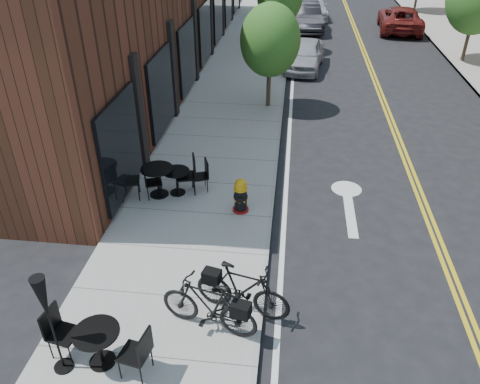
{
  "coord_description": "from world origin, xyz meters",
  "views": [
    {
      "loc": [
        0.29,
        -8.21,
        6.99
      ],
      "look_at": [
        -0.8,
        1.21,
        1.0
      ],
      "focal_mm": 35.0,
      "sensor_mm": 36.0,
      "label": 1
    }
  ],
  "objects_px": {
    "bistro_set_c": "(158,177)",
    "parked_car_c": "(312,7)",
    "bicycle_left": "(209,306)",
    "bistro_set_a": "(98,342)",
    "fire_hydrant": "(241,196)",
    "parked_car_far": "(400,19)",
    "bicycle_right": "(242,290)",
    "bistro_set_b": "(177,179)",
    "parked_car_b": "(305,16)",
    "patio_umbrella": "(45,306)",
    "parked_car_a": "(305,55)"
  },
  "relations": [
    {
      "from": "bicycle_right",
      "to": "parked_car_a",
      "type": "xyz_separation_m",
      "value": [
        1.21,
        15.91,
        -0.01
      ]
    },
    {
      "from": "bicycle_left",
      "to": "bicycle_right",
      "type": "height_order",
      "value": "bicycle_left"
    },
    {
      "from": "bistro_set_c",
      "to": "parked_car_far",
      "type": "bearing_deg",
      "value": 47.96
    },
    {
      "from": "bistro_set_c",
      "to": "parked_car_b",
      "type": "height_order",
      "value": "parked_car_b"
    },
    {
      "from": "bistro_set_c",
      "to": "parked_car_b",
      "type": "bearing_deg",
      "value": 62.44
    },
    {
      "from": "bicycle_left",
      "to": "parked_car_a",
      "type": "distance_m",
      "value": 16.48
    },
    {
      "from": "bicycle_right",
      "to": "parked_car_far",
      "type": "relative_size",
      "value": 0.37
    },
    {
      "from": "bicycle_right",
      "to": "parked_car_c",
      "type": "distance_m",
      "value": 27.45
    },
    {
      "from": "parked_car_far",
      "to": "parked_car_a",
      "type": "bearing_deg",
      "value": 59.57
    },
    {
      "from": "parked_car_b",
      "to": "parked_car_far",
      "type": "bearing_deg",
      "value": -4.31
    },
    {
      "from": "fire_hydrant",
      "to": "parked_car_far",
      "type": "bearing_deg",
      "value": 72.94
    },
    {
      "from": "bicycle_left",
      "to": "bistro_set_a",
      "type": "xyz_separation_m",
      "value": [
        -1.72,
        -0.98,
        -0.08
      ]
    },
    {
      "from": "bistro_set_c",
      "to": "parked_car_c",
      "type": "distance_m",
      "value": 23.86
    },
    {
      "from": "fire_hydrant",
      "to": "parked_car_c",
      "type": "xyz_separation_m",
      "value": [
        2.13,
        23.94,
        0.12
      ]
    },
    {
      "from": "parked_car_a",
      "to": "parked_car_far",
      "type": "distance_m",
      "value": 10.05
    },
    {
      "from": "patio_umbrella",
      "to": "parked_car_far",
      "type": "relative_size",
      "value": 0.4
    },
    {
      "from": "bistro_set_b",
      "to": "parked_car_b",
      "type": "xyz_separation_m",
      "value": [
        3.45,
        19.68,
        0.24
      ]
    },
    {
      "from": "patio_umbrella",
      "to": "parked_car_c",
      "type": "height_order",
      "value": "patio_umbrella"
    },
    {
      "from": "bicycle_left",
      "to": "bistro_set_b",
      "type": "bearing_deg",
      "value": -145.43
    },
    {
      "from": "bistro_set_a",
      "to": "parked_car_far",
      "type": "distance_m",
      "value": 27.21
    },
    {
      "from": "bicycle_right",
      "to": "bistro_set_a",
      "type": "height_order",
      "value": "bicycle_right"
    },
    {
      "from": "fire_hydrant",
      "to": "parked_car_a",
      "type": "xyz_separation_m",
      "value": [
        1.64,
        12.45,
        0.11
      ]
    },
    {
      "from": "bistro_set_b",
      "to": "bistro_set_c",
      "type": "relative_size",
      "value": 0.83
    },
    {
      "from": "bistro_set_c",
      "to": "bistro_set_a",
      "type": "bearing_deg",
      "value": -101.89
    },
    {
      "from": "parked_car_far",
      "to": "bicycle_left",
      "type": "bearing_deg",
      "value": 77.59
    },
    {
      "from": "bicycle_right",
      "to": "bistro_set_a",
      "type": "bearing_deg",
      "value": 136.13
    },
    {
      "from": "bicycle_left",
      "to": "parked_car_far",
      "type": "height_order",
      "value": "parked_car_far"
    },
    {
      "from": "parked_car_c",
      "to": "bicycle_left",
      "type": "bearing_deg",
      "value": -98.52
    },
    {
      "from": "parked_car_a",
      "to": "parked_car_c",
      "type": "height_order",
      "value": "parked_car_c"
    },
    {
      "from": "parked_car_c",
      "to": "parked_car_far",
      "type": "height_order",
      "value": "parked_car_far"
    },
    {
      "from": "bistro_set_c",
      "to": "parked_car_far",
      "type": "relative_size",
      "value": 0.4
    },
    {
      "from": "bicycle_right",
      "to": "parked_car_c",
      "type": "height_order",
      "value": "parked_car_c"
    },
    {
      "from": "fire_hydrant",
      "to": "bistro_set_c",
      "type": "height_order",
      "value": "bistro_set_c"
    },
    {
      "from": "fire_hydrant",
      "to": "parked_car_far",
      "type": "height_order",
      "value": "parked_car_far"
    },
    {
      "from": "bistro_set_c",
      "to": "patio_umbrella",
      "type": "xyz_separation_m",
      "value": [
        -0.2,
        -5.59,
        0.93
      ]
    },
    {
      "from": "patio_umbrella",
      "to": "parked_car_c",
      "type": "xyz_separation_m",
      "value": [
        4.62,
        29.03,
        -0.91
      ]
    },
    {
      "from": "bistro_set_b",
      "to": "parked_car_a",
      "type": "bearing_deg",
      "value": 52.95
    },
    {
      "from": "parked_car_c",
      "to": "bistro_set_a",
      "type": "bearing_deg",
      "value": -101.75
    },
    {
      "from": "bicycle_right",
      "to": "parked_car_b",
      "type": "xyz_separation_m",
      "value": [
        1.21,
        23.78,
        0.12
      ]
    },
    {
      "from": "fire_hydrant",
      "to": "bistro_set_a",
      "type": "distance_m",
      "value": 5.25
    },
    {
      "from": "bicycle_right",
      "to": "patio_umbrella",
      "type": "xyz_separation_m",
      "value": [
        -2.92,
        -1.63,
        0.9
      ]
    },
    {
      "from": "fire_hydrant",
      "to": "bistro_set_b",
      "type": "bearing_deg",
      "value": 163.19
    },
    {
      "from": "parked_car_a",
      "to": "fire_hydrant",
      "type": "bearing_deg",
      "value": -89.81
    },
    {
      "from": "patio_umbrella",
      "to": "parked_car_far",
      "type": "distance_m",
      "value": 27.62
    },
    {
      "from": "fire_hydrant",
      "to": "bistro_set_a",
      "type": "bearing_deg",
      "value": -108.12
    },
    {
      "from": "bistro_set_b",
      "to": "parked_car_a",
      "type": "relative_size",
      "value": 0.43
    },
    {
      "from": "patio_umbrella",
      "to": "parked_car_b",
      "type": "height_order",
      "value": "patio_umbrella"
    },
    {
      "from": "parked_car_c",
      "to": "patio_umbrella",
      "type": "bearing_deg",
      "value": -102.91
    },
    {
      "from": "fire_hydrant",
      "to": "bistro_set_c",
      "type": "distance_m",
      "value": 2.34
    },
    {
      "from": "fire_hydrant",
      "to": "bistro_set_b",
      "type": "xyz_separation_m",
      "value": [
        -1.81,
        0.64,
        0.01
      ]
    }
  ]
}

